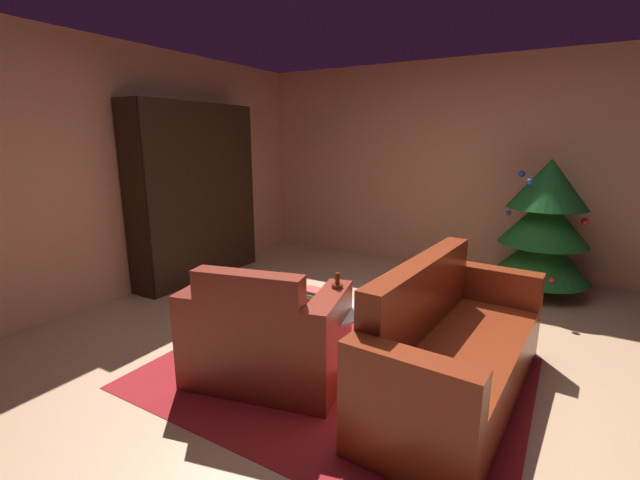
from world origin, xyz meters
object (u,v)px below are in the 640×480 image
Objects in this scene: armchair_red at (265,338)px; coffee_table at (320,315)px; bookshelf_unit at (204,192)px; couch_red at (452,351)px; decorated_tree at (544,226)px; book_stack_on_table at (313,299)px; bottle_on_table at (337,299)px.

coffee_table is at bearing 53.66° from armchair_red.
coffee_table is (2.34, -1.24, -0.61)m from bookshelf_unit.
armchair_red is (2.10, -1.56, -0.71)m from bookshelf_unit.
couch_red is (3.24, -1.08, -0.72)m from bookshelf_unit.
decorated_tree is (1.47, 2.88, 0.43)m from armchair_red.
bookshelf_unit is at bearing 151.33° from book_stack_on_table.
bookshelf_unit is 8.81× the size of book_stack_on_table.
coffee_table is (0.24, 0.32, 0.10)m from armchair_red.
coffee_table is (-0.90, -0.16, 0.11)m from couch_red.
bookshelf_unit is 2.85m from bottle_on_table.
bookshelf_unit is 2.65m from book_stack_on_table.
bookshelf_unit is 2.71m from coffee_table.
book_stack_on_table is at bearing 172.02° from bottle_on_table.
couch_red is 8.07× the size of book_stack_on_table.
armchair_red is at bearing -121.69° from book_stack_on_table.
armchair_red is at bearing -36.62° from bookshelf_unit.
armchair_red is at bearing -145.48° from bottle_on_table.
decorated_tree is (0.34, 2.40, 0.45)m from couch_red.
decorated_tree reaches higher than couch_red.
armchair_red is 1.24m from couch_red.
bookshelf_unit is 3.49m from couch_red.
bookshelf_unit is 1.41× the size of decorated_tree.
couch_red reaches higher than armchair_red.
bottle_on_table is (0.21, -0.03, 0.05)m from book_stack_on_table.
couch_red reaches higher than bottle_on_table.
bottle_on_table is at bearing -15.25° from coffee_table.
bottle_on_table is at bearing 34.52° from armchair_red.
bottle_on_table is (0.17, -0.05, 0.17)m from coffee_table.
decorated_tree is (1.28, 2.57, 0.21)m from book_stack_on_table.
bottle_on_table is (2.50, -1.28, -0.43)m from bookshelf_unit.
decorated_tree reaches higher than bottle_on_table.
decorated_tree is at bearing 82.03° from couch_red.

